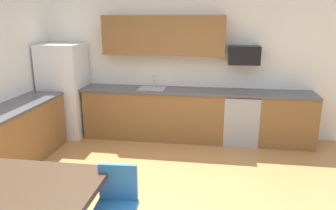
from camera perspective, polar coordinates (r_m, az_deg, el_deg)
ground_plane at (r=4.12m, az=-2.20°, el=-17.31°), size 12.00×12.00×0.00m
wall_back at (r=6.15m, az=2.34°, el=7.16°), size 5.80×0.10×2.70m
cabinet_run_back at (r=6.08m, az=-2.44°, el=-1.64°), size 2.58×0.60×0.90m
cabinet_run_back_right at (r=6.10m, az=20.05°, el=-2.52°), size 0.97×0.60×0.90m
cabinet_run_left at (r=5.44m, az=-25.15°, el=-5.18°), size 0.60×2.00×0.90m
countertop_back at (r=5.89m, az=1.91°, el=2.54°), size 4.80×0.64×0.04m
countertop_left at (r=5.31m, az=-25.72°, el=-0.41°), size 0.64×2.00×0.04m
upper_cabinets_back at (r=5.92m, az=-0.80°, el=12.20°), size 2.20×0.34×0.70m
refrigerator at (r=6.45m, az=-17.81°, el=2.49°), size 0.76×0.70×1.74m
oven_range at (r=5.99m, az=12.68°, el=-2.23°), size 0.60×0.60×0.91m
microwave at (r=5.86m, az=13.26°, el=8.59°), size 0.54×0.36×0.32m
sink_basin at (r=5.97m, az=-2.82°, el=2.32°), size 0.48×0.40×0.14m
sink_faucet at (r=6.11m, az=-2.51°, el=4.16°), size 0.02×0.02×0.24m
dining_table at (r=3.32m, az=-24.06°, el=-13.33°), size 1.40×0.90×0.76m
chair_near_table at (r=3.26m, az=-9.15°, el=-16.65°), size 0.42×0.42×0.85m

